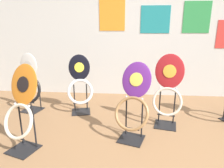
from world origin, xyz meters
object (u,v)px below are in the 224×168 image
at_px(toilet_seat_display_purple_note, 133,102).
at_px(toilet_seat_display_white_plain, 29,85).
at_px(toilet_seat_display_jazz_black, 80,86).
at_px(toilet_seat_display_orange_sun, 21,110).
at_px(toilet_seat_display_crimson_swirl, 168,92).

bearing_deg(toilet_seat_display_purple_note, toilet_seat_display_white_plain, 156.52).
bearing_deg(toilet_seat_display_purple_note, toilet_seat_display_jazz_black, 138.55).
bearing_deg(toilet_seat_display_jazz_black, toilet_seat_display_purple_note, -41.45).
xyz_separation_m(toilet_seat_display_white_plain, toilet_seat_display_orange_sun, (0.42, -1.01, 0.02)).
bearing_deg(toilet_seat_display_crimson_swirl, toilet_seat_display_orange_sun, -157.28).
relative_size(toilet_seat_display_white_plain, toilet_seat_display_crimson_swirl, 0.95).
height_order(toilet_seat_display_purple_note, toilet_seat_display_crimson_swirl, toilet_seat_display_crimson_swirl).
bearing_deg(toilet_seat_display_white_plain, toilet_seat_display_crimson_swirl, -9.22).
distance_m(toilet_seat_display_white_plain, toilet_seat_display_crimson_swirl, 2.07).
relative_size(toilet_seat_display_jazz_black, toilet_seat_display_orange_sun, 0.97).
bearing_deg(toilet_seat_display_jazz_black, toilet_seat_display_white_plain, -179.21).
bearing_deg(toilet_seat_display_orange_sun, toilet_seat_display_white_plain, 112.39).
xyz_separation_m(toilet_seat_display_purple_note, toilet_seat_display_crimson_swirl, (0.45, 0.36, 0.03)).
bearing_deg(toilet_seat_display_white_plain, toilet_seat_display_purple_note, -23.48).
bearing_deg(toilet_seat_display_jazz_black, toilet_seat_display_orange_sun, -110.29).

